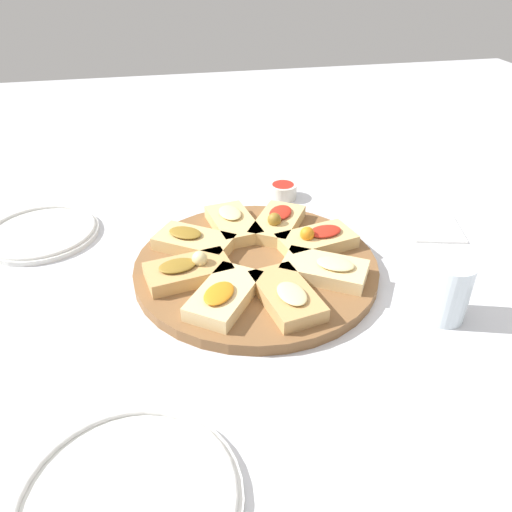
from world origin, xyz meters
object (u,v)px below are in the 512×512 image
(plate_left, at_px, (127,501))
(napkin_stack, at_px, (435,226))
(plate_right, at_px, (41,232))
(dipping_bowl, at_px, (283,190))
(serving_board, at_px, (256,266))
(water_glass, at_px, (448,291))

(plate_left, relative_size, napkin_stack, 2.10)
(plate_right, bearing_deg, napkin_stack, -99.87)
(plate_left, relative_size, plate_right, 1.11)
(plate_left, bearing_deg, dipping_bowl, -27.04)
(plate_right, bearing_deg, serving_board, -118.00)
(water_glass, xyz_separation_m, napkin_stack, (0.26, -0.13, -0.05))
(dipping_bowl, bearing_deg, napkin_stack, -127.02)
(napkin_stack, bearing_deg, plate_left, 127.56)
(napkin_stack, bearing_deg, plate_right, 80.13)
(plate_right, bearing_deg, water_glass, -120.87)
(water_glass, bearing_deg, dipping_bowl, 17.12)
(water_glass, distance_m, dipping_bowl, 0.48)
(plate_left, height_order, napkin_stack, plate_left)
(plate_right, height_order, napkin_stack, plate_right)
(serving_board, bearing_deg, plate_right, 62.00)
(napkin_stack, height_order, dipping_bowl, dipping_bowl)
(plate_left, bearing_deg, serving_board, -29.28)
(dipping_bowl, bearing_deg, serving_board, 156.35)
(napkin_stack, relative_size, dipping_bowl, 1.87)
(water_glass, distance_m, napkin_stack, 0.29)
(plate_left, height_order, plate_right, same)
(plate_right, distance_m, napkin_stack, 0.80)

